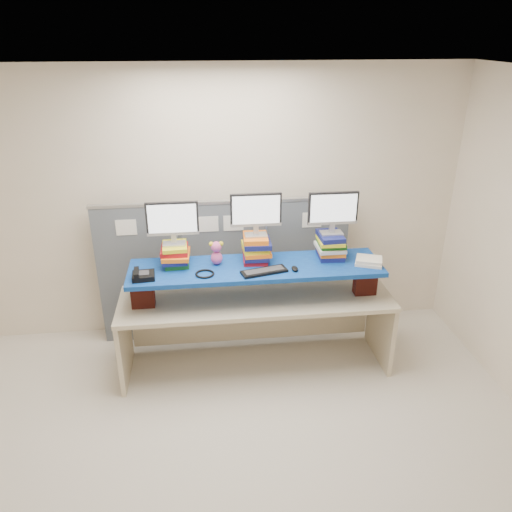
{
  "coord_description": "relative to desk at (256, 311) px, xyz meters",
  "views": [
    {
      "loc": [
        -0.22,
        -2.91,
        3.06
      ],
      "look_at": [
        0.26,
        1.16,
        1.2
      ],
      "focal_mm": 35.0,
      "sensor_mm": 36.0,
      "label": 1
    }
  ],
  "objects": [
    {
      "name": "mouse",
      "position": [
        0.33,
        -0.13,
        0.49
      ],
      "size": [
        0.09,
        0.12,
        0.03
      ],
      "primitive_type": "ellipsoid",
      "rotation": [
        0.0,
        0.0,
        -0.37
      ],
      "color": "black",
      "rests_on": "blue_board"
    },
    {
      "name": "cubicle_partition",
      "position": [
        -0.26,
        0.62,
        0.15
      ],
      "size": [
        2.6,
        0.06,
        1.53
      ],
      "color": "#4F555D",
      "rests_on": "ground"
    },
    {
      "name": "room",
      "position": [
        -0.26,
        -1.16,
        0.78
      ],
      "size": [
        5.0,
        4.0,
        2.8
      ],
      "color": "beige",
      "rests_on": "ground"
    },
    {
      "name": "book_stack_center",
      "position": [
        0.01,
        0.12,
        0.6
      ],
      "size": [
        0.26,
        0.31,
        0.25
      ],
      "color": "maroon",
      "rests_on": "blue_board"
    },
    {
      "name": "monitor_right",
      "position": [
        0.72,
        0.12,
        0.94
      ],
      "size": [
        0.46,
        0.13,
        0.4
      ],
      "rotation": [
        0.0,
        0.0,
        -0.0
      ],
      "color": "#B4B4B9",
      "rests_on": "book_stack_right"
    },
    {
      "name": "plush_toy",
      "position": [
        -0.35,
        0.08,
        0.59
      ],
      "size": [
        0.13,
        0.1,
        0.22
      ],
      "rotation": [
        0.0,
        0.0,
        0.36
      ],
      "color": "#D45092",
      "rests_on": "blue_board"
    },
    {
      "name": "book_stack_left",
      "position": [
        -0.72,
        0.12,
        0.58
      ],
      "size": [
        0.26,
        0.32,
        0.2
      ],
      "color": "#195F1E",
      "rests_on": "blue_board"
    },
    {
      "name": "brick_pier_right",
      "position": [
        1.03,
        -0.05,
        0.3
      ],
      "size": [
        0.2,
        0.11,
        0.28
      ],
      "primitive_type": "cube",
      "rotation": [
        0.0,
        0.0,
        -0.0
      ],
      "color": "maroon",
      "rests_on": "desk"
    },
    {
      "name": "desk_phone",
      "position": [
        -1.0,
        -0.13,
        0.51
      ],
      "size": [
        0.2,
        0.19,
        0.08
      ],
      "rotation": [
        0.0,
        0.0,
        0.08
      ],
      "color": "black",
      "rests_on": "blue_board"
    },
    {
      "name": "book_stack_right",
      "position": [
        0.72,
        0.12,
        0.59
      ],
      "size": [
        0.26,
        0.32,
        0.24
      ],
      "color": "navy",
      "rests_on": "blue_board"
    },
    {
      "name": "brick_pier_left",
      "position": [
        -1.03,
        -0.05,
        0.3
      ],
      "size": [
        0.2,
        0.11,
        0.28
      ],
      "primitive_type": "cube",
      "rotation": [
        0.0,
        0.0,
        -0.0
      ],
      "color": "maroon",
      "rests_on": "desk"
    },
    {
      "name": "blue_board",
      "position": [
        -0.0,
        0.0,
        0.46
      ],
      "size": [
        2.3,
        0.58,
        0.04
      ],
      "primitive_type": "cube",
      "rotation": [
        0.0,
        0.0,
        -0.0
      ],
      "color": "navy",
      "rests_on": "brick_pier_left"
    },
    {
      "name": "monitor_left",
      "position": [
        -0.73,
        0.12,
        0.9
      ],
      "size": [
        0.46,
        0.13,
        0.4
      ],
      "rotation": [
        0.0,
        0.0,
        -0.0
      ],
      "color": "#B4B4B9",
      "rests_on": "book_stack_left"
    },
    {
      "name": "headset",
      "position": [
        -0.47,
        -0.12,
        0.49
      ],
      "size": [
        0.18,
        0.18,
        0.02
      ],
      "primitive_type": "torus",
      "rotation": [
        0.0,
        0.0,
        0.05
      ],
      "color": "black",
      "rests_on": "blue_board"
    },
    {
      "name": "binder_stack",
      "position": [
        1.04,
        -0.08,
        0.51
      ],
      "size": [
        0.29,
        0.26,
        0.06
      ],
      "rotation": [
        0.0,
        0.0,
        -0.36
      ],
      "color": "silver",
      "rests_on": "blue_board"
    },
    {
      "name": "monitor_center",
      "position": [
        0.01,
        0.12,
        0.95
      ],
      "size": [
        0.46,
        0.13,
        0.4
      ],
      "rotation": [
        0.0,
        0.0,
        -0.0
      ],
      "color": "#B4B4B9",
      "rests_on": "book_stack_center"
    },
    {
      "name": "keyboard",
      "position": [
        0.06,
        -0.14,
        0.49
      ],
      "size": [
        0.43,
        0.23,
        0.03
      ],
      "rotation": [
        0.0,
        0.0,
        0.25
      ],
      "color": "black",
      "rests_on": "blue_board"
    },
    {
      "name": "desk",
      "position": [
        0.0,
        0.0,
        0.0
      ],
      "size": [
        2.55,
        0.74,
        0.78
      ],
      "rotation": [
        0.0,
        0.0,
        -0.0
      ],
      "color": "beige",
      "rests_on": "ground"
    }
  ]
}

